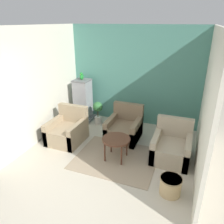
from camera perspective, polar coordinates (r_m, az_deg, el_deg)
name	(u,v)px	position (r m, az deg, el deg)	size (l,w,h in m)	color
ground_plane	(76,200)	(4.05, -9.37, -21.69)	(20.00, 20.00, 0.00)	beige
wall_back_accent	(134,76)	(6.24, 5.81, 9.25)	(3.82, 0.06, 2.73)	#4C897A
wall_left	(39,86)	(5.59, -18.42, 6.58)	(0.06, 3.40, 2.73)	silver
wall_right	(207,106)	(4.38, 23.59, 1.50)	(0.06, 3.40, 2.73)	silver
area_rug	(116,158)	(4.93, 1.05, -11.96)	(1.74, 1.47, 0.01)	gray
coffee_table	(116,141)	(4.69, 1.09, -7.51)	(0.61, 0.61, 0.50)	#512D1E
armchair_left	(68,131)	(5.58, -11.55, -4.89)	(0.79, 0.88, 0.85)	#9E896B
armchair_right	(171,147)	(4.98, 15.26, -8.92)	(0.79, 0.88, 0.85)	tan
armchair_middle	(124,129)	(5.59, 3.22, -4.36)	(0.79, 0.88, 0.85)	#7A664C
birdcage	(83,101)	(6.59, -7.59, 2.86)	(0.58, 0.58, 1.24)	slate
parrot	(82,76)	(6.38, -7.93, 9.22)	(0.10, 0.19, 0.22)	#1E842D
potted_plant	(98,110)	(6.31, -3.75, 0.52)	(0.31, 0.28, 0.67)	beige
wicker_basket	(171,185)	(4.12, 15.04, -18.01)	(0.38, 0.38, 0.33)	tan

